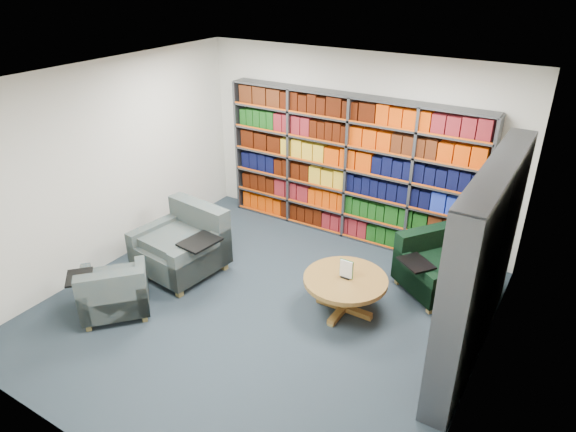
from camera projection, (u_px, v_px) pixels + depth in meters
The scene contains 7 objects.
room_shell at pixel (260, 209), 5.77m from camera, with size 5.02×5.02×2.82m.
bookshelf_back at pixel (349, 169), 7.69m from camera, with size 4.00×0.28×2.20m.
bookshelf_right at pixel (482, 265), 5.27m from camera, with size 0.28×2.50×2.20m.
chair_teal_left at pixel (186, 246), 7.08m from camera, with size 1.24×1.11×0.91m.
chair_green_right at pixel (434, 268), 6.68m from camera, with size 1.18×1.19×0.77m.
chair_teal_front at pixel (114, 294), 6.21m from camera, with size 1.10×1.10×0.71m.
coffee_table at pixel (345, 285), 6.21m from camera, with size 1.02×1.02×0.72m.
Camera 1 is at (2.99, -4.27, 3.91)m, focal length 32.00 mm.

